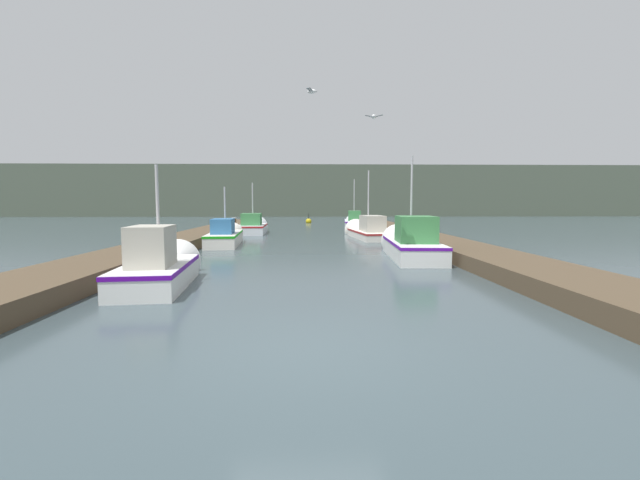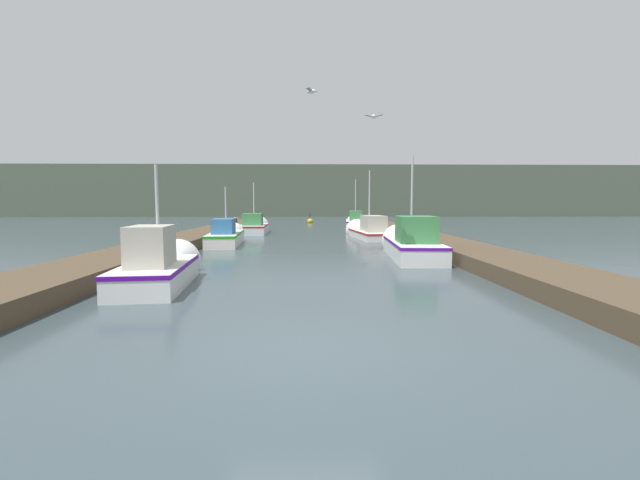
{
  "view_description": "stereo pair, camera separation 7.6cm",
  "coord_description": "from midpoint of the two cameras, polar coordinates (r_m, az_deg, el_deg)",
  "views": [
    {
      "loc": [
        -0.01,
        -5.89,
        2.12
      ],
      "look_at": [
        0.45,
        8.61,
        0.84
      ],
      "focal_mm": 24.0,
      "sensor_mm": 36.0,
      "label": 1
    },
    {
      "loc": [
        0.07,
        -5.89,
        2.12
      ],
      "look_at": [
        0.45,
        8.61,
        0.84
      ],
      "focal_mm": 24.0,
      "sensor_mm": 36.0,
      "label": 2
    }
  ],
  "objects": [
    {
      "name": "fishing_boat_4",
      "position": [
        30.04,
        -8.64,
        1.79
      ],
      "size": [
        1.87,
        5.55,
        3.96
      ],
      "rotation": [
        0.0,
        0.0,
        0.03
      ],
      "color": "silver",
      "rests_on": "ground_plane"
    },
    {
      "name": "mooring_piling_1",
      "position": [
        33.4,
        7.32,
        2.29
      ],
      "size": [
        0.29,
        0.29,
        1.05
      ],
      "color": "#473523",
      "rests_on": "ground_plane"
    },
    {
      "name": "ground_plane",
      "position": [
        6.26,
        -1.73,
        -14.73
      ],
      "size": [
        200.0,
        200.0,
        0.0
      ],
      "color": "#38474C"
    },
    {
      "name": "seagull_lead",
      "position": [
        13.38,
        -0.97,
        19.21
      ],
      "size": [
        0.34,
        0.55,
        0.12
      ],
      "rotation": [
        0.0,
        0.0,
        4.27
      ],
      "color": "white"
    },
    {
      "name": "distant_shore_ridge",
      "position": [
        71.11,
        -1.52,
        6.43
      ],
      "size": [
        120.0,
        16.0,
        7.67
      ],
      "color": "#4C5647",
      "rests_on": "ground_plane"
    },
    {
      "name": "dock_left",
      "position": [
        22.8,
        -17.03,
        0.09
      ],
      "size": [
        2.29,
        40.0,
        0.47
      ],
      "color": "#4C3D2B",
      "rests_on": "ground_plane"
    },
    {
      "name": "mooring_piling_0",
      "position": [
        30.65,
        -11.13,
        1.98
      ],
      "size": [
        0.33,
        0.33,
        1.04
      ],
      "color": "#473523",
      "rests_on": "ground_plane"
    },
    {
      "name": "mooring_piling_2",
      "position": [
        28.04,
        -12.02,
        1.65
      ],
      "size": [
        0.35,
        0.35,
        1.01
      ],
      "color": "#473523",
      "rests_on": "ground_plane"
    },
    {
      "name": "dock_right",
      "position": [
        22.79,
        13.91,
        0.16
      ],
      "size": [
        2.29,
        40.0,
        0.47
      ],
      "color": "#4C3D2B",
      "rests_on": "ground_plane"
    },
    {
      "name": "fishing_boat_2",
      "position": [
        22.34,
        -12.22,
        0.61
      ],
      "size": [
        1.81,
        6.01,
        3.25
      ],
      "rotation": [
        0.0,
        0.0,
        0.07
      ],
      "color": "silver",
      "rests_on": "ground_plane"
    },
    {
      "name": "fishing_boat_1",
      "position": [
        17.27,
        11.96,
        -0.41
      ],
      "size": [
        2.03,
        6.46,
        4.32
      ],
      "rotation": [
        0.0,
        0.0,
        -0.07
      ],
      "color": "silver",
      "rests_on": "ground_plane"
    },
    {
      "name": "fishing_boat_3",
      "position": [
        26.06,
        6.39,
        1.22
      ],
      "size": [
        2.21,
        6.59,
        4.53
      ],
      "rotation": [
        0.0,
        0.0,
        0.1
      ],
      "color": "silver",
      "rests_on": "ground_plane"
    },
    {
      "name": "seagull_1",
      "position": [
        13.78,
        7.34,
        16.02
      ],
      "size": [
        0.56,
        0.3,
        0.12
      ],
      "rotation": [
        0.0,
        0.0,
        2.99
      ],
      "color": "white"
    },
    {
      "name": "fishing_boat_5",
      "position": [
        35.5,
        4.78,
        2.36
      ],
      "size": [
        2.02,
        6.53,
        4.37
      ],
      "rotation": [
        0.0,
        0.0,
        -0.09
      ],
      "color": "silver",
      "rests_on": "ground_plane"
    },
    {
      "name": "channel_buoy",
      "position": [
        44.01,
        -1.28,
        2.51
      ],
      "size": [
        0.59,
        0.59,
        1.09
      ],
      "color": "gold",
      "rests_on": "ground_plane"
    },
    {
      "name": "fishing_boat_0",
      "position": [
        11.81,
        -20.32,
        -3.28
      ],
      "size": [
        1.85,
        4.56,
        3.45
      ],
      "rotation": [
        0.0,
        0.0,
        0.1
      ],
      "color": "silver",
      "rests_on": "ground_plane"
    }
  ]
}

